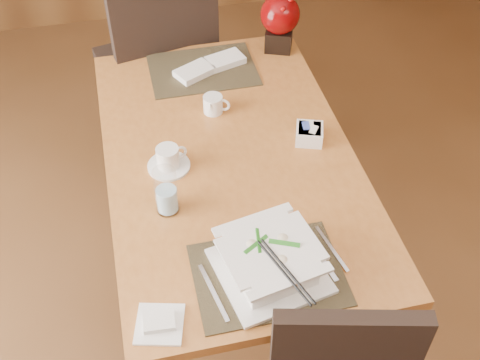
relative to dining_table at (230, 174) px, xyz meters
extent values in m
cube|color=#B66E32|center=(0.00, 0.00, 0.08)|extent=(0.90, 1.50, 0.04)
cylinder|color=#B66E32|center=(-0.39, 0.69, -0.30)|extent=(0.07, 0.07, 0.71)
cylinder|color=#B66E32|center=(0.39, -0.69, -0.30)|extent=(0.07, 0.07, 0.71)
cylinder|color=#B66E32|center=(0.39, 0.69, -0.30)|extent=(0.07, 0.07, 0.71)
cube|color=black|center=(0.00, -0.55, 0.10)|extent=(0.45, 0.33, 0.01)
cube|color=black|center=(0.00, 0.55, 0.10)|extent=(0.45, 0.33, 0.01)
cube|color=white|center=(0.01, -0.54, 0.10)|extent=(0.36, 0.36, 0.01)
cube|color=white|center=(0.01, -0.54, 0.16)|extent=(0.25, 0.25, 0.10)
cylinder|color=tan|center=(0.01, -0.54, 0.16)|extent=(0.20, 0.20, 0.08)
cylinder|color=white|center=(-0.23, -0.01, 0.10)|extent=(0.15, 0.15, 0.01)
cylinder|color=white|center=(-0.23, -0.01, 0.15)|extent=(0.10, 0.10, 0.08)
cylinder|color=black|center=(-0.23, -0.01, 0.18)|extent=(0.07, 0.07, 0.01)
cylinder|color=white|center=(-0.26, -0.22, 0.19)|extent=(0.09, 0.09, 0.18)
cube|color=white|center=(0.31, 0.02, 0.13)|extent=(0.12, 0.12, 0.06)
cube|color=black|center=(0.36, 0.64, 0.14)|extent=(0.15, 0.15, 0.10)
sphere|color=#7A0406|center=(0.36, 0.64, 0.26)|extent=(0.17, 0.17, 0.17)
cube|color=white|center=(-0.34, -0.65, 0.10)|extent=(0.16, 0.16, 0.01)
cube|color=black|center=(-0.17, 0.98, -0.15)|extent=(0.60, 0.60, 0.07)
cube|color=black|center=(-0.12, 0.76, 0.16)|extent=(0.48, 0.16, 0.55)
cylinder|color=black|center=(-0.01, 1.23, -0.42)|extent=(0.04, 0.04, 0.47)
cylinder|color=black|center=(0.08, 0.82, -0.42)|extent=(0.04, 0.04, 0.47)
cylinder|color=black|center=(-0.42, 1.14, -0.42)|extent=(0.04, 0.04, 0.47)
cylinder|color=black|center=(-0.33, 0.73, -0.42)|extent=(0.04, 0.04, 0.47)
camera|label=1|loc=(-0.32, -1.58, 1.59)|focal=45.00mm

